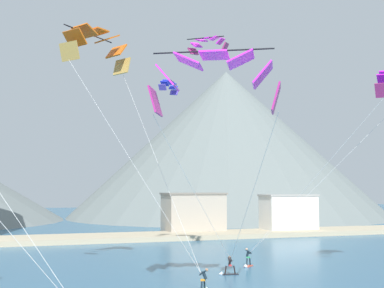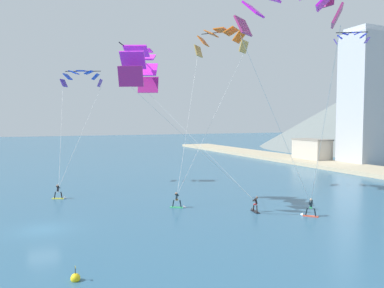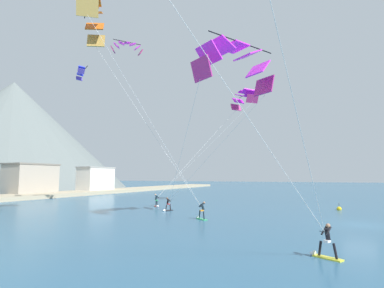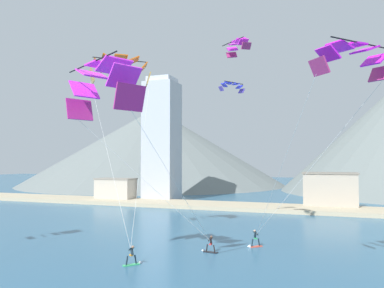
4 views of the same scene
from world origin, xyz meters
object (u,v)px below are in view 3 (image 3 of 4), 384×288
Objects in this scene: parafoil_kite_near_lead at (244,98)px; parafoil_kite_distant_high_outer at (127,46)px; kitesurfer_mid_center at (167,207)px; parafoil_kite_mid_center at (235,61)px; kitesurfer_far_left at (201,213)px; parafoil_kite_far_left at (92,14)px; kitesurfer_near_lead at (157,203)px; kitesurfer_near_trail at (324,247)px; race_marker_buoy at (339,209)px; parafoil_kite_distant_low_drift at (81,71)px.

parafoil_kite_distant_high_outer is at bearing 130.31° from parafoil_kite_near_lead.
parafoil_kite_mid_center is at bearing -117.29° from kitesurfer_mid_center.
parafoil_kite_far_left reaches higher than kitesurfer_far_left.
kitesurfer_near_lead is 1.00× the size of kitesurfer_near_trail.
parafoil_kite_mid_center is 20.40m from parafoil_kite_distant_high_outer.
parafoil_kite_mid_center is at bearing 38.61° from kitesurfer_near_trail.
parafoil_kite_mid_center is at bearing -100.40° from kitesurfer_far_left.
parafoil_kite_distant_high_outer is (15.72, 25.12, 21.92)m from kitesurfer_near_trail.
parafoil_kite_distant_low_drift is at bearing 108.51° from race_marker_buoy.
kitesurfer_near_lead reaches higher than kitesurfer_far_left.
kitesurfer_near_trail is 18.55m from parafoil_kite_mid_center.
parafoil_kite_distant_high_outer is (5.83, 13.94, 21.93)m from kitesurfer_far_left.
parafoil_kite_mid_center is at bearing -100.08° from parafoil_kite_distant_low_drift.
kitesurfer_mid_center is at bearing -134.58° from kitesurfer_near_lead.
kitesurfer_far_left is (-4.62, -6.48, 0.09)m from kitesurfer_mid_center.
parafoil_kite_distant_high_outer is 4.00× the size of race_marker_buoy.
kitesurfer_mid_center is 7.96m from kitesurfer_far_left.
parafoil_kite_distant_low_drift is 39.02m from race_marker_buoy.
parafoil_kite_mid_center reaches higher than kitesurfer_near_lead.
kitesurfer_far_left is at bearing -129.12° from kitesurfer_near_lead.
kitesurfer_near_trail is 22.86m from kitesurfer_mid_center.
kitesurfer_near_lead reaches higher than kitesurfer_mid_center.
parafoil_kite_mid_center is at bearing -110.18° from parafoil_kite_distant_high_outer.
race_marker_buoy is (15.12, -8.33, -14.74)m from parafoil_kite_mid_center.
parafoil_kite_distant_low_drift is at bearing 66.79° from kitesurfer_near_trail.
parafoil_kite_mid_center is (-9.02, -14.07, 14.35)m from kitesurfer_near_lead.
parafoil_kite_distant_low_drift reaches higher than kitesurfer_near_lead.
parafoil_kite_distant_low_drift is at bearing 94.37° from kitesurfer_mid_center.
parafoil_kite_distant_high_outer reaches higher than parafoil_kite_near_lead.
parafoil_kite_mid_center reaches higher than kitesurfer_near_trail.
kitesurfer_far_left is at bearing -52.10° from parafoil_kite_far_left.
parafoil_kite_near_lead is at bearing -25.78° from kitesurfer_mid_center.
kitesurfer_near_trail is at bearing -113.21° from parafoil_kite_distant_low_drift.
parafoil_kite_distant_high_outer is 35.41m from race_marker_buoy.
parafoil_kite_near_lead is 24.39m from parafoil_kite_distant_low_drift.
parafoil_kite_mid_center is at bearing -122.67° from kitesurfer_near_lead.
kitesurfer_near_trail reaches higher than kitesurfer_far_left.
parafoil_kite_distant_low_drift is (10.16, 11.75, -0.61)m from parafoil_kite_far_left.
parafoil_kite_distant_low_drift is (4.28, 24.06, 4.13)m from parafoil_kite_mid_center.
kitesurfer_mid_center is at bearing 154.22° from parafoil_kite_near_lead.
parafoil_kite_near_lead is at bearing -55.22° from parafoil_kite_distant_low_drift.
parafoil_kite_mid_center is (9.19, 7.34, 14.35)m from kitesurfer_near_trail.
parafoil_kite_near_lead is at bearing -18.78° from parafoil_kite_far_left.
kitesurfer_mid_center is 23.12m from parafoil_kite_distant_low_drift.
parafoil_kite_distant_high_outer reaches higher than kitesurfer_near_lead.
parafoil_kite_distant_high_outer is at bearing 108.20° from race_marker_buoy.
race_marker_buoy is at bearing -74.78° from kitesurfer_near_lead.
parafoil_kite_near_lead is 18.62m from parafoil_kite_mid_center.
kitesurfer_near_lead is at bearing 45.42° from kitesurfer_mid_center.
parafoil_kite_far_left is 13.86m from parafoil_kite_distant_high_outer.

